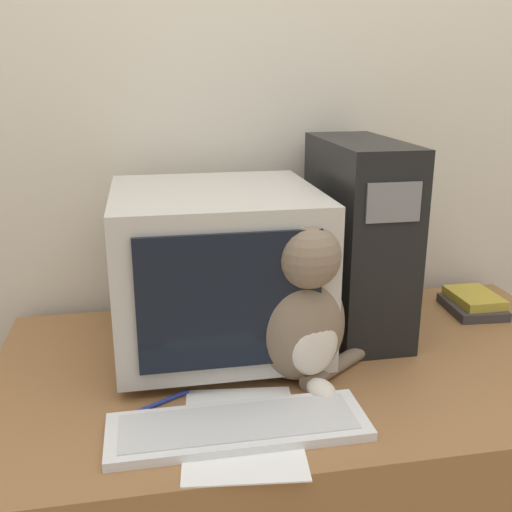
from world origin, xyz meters
TOP-DOWN VIEW (x-y plane):
  - wall_back at (0.00, 0.83)m, footprint 7.00×0.05m
  - desk at (0.00, 0.38)m, footprint 1.38×0.76m
  - crt_monitor at (-0.19, 0.49)m, footprint 0.45×0.45m
  - computer_tower at (0.17, 0.55)m, footprint 0.17×0.40m
  - keyboard at (-0.20, 0.14)m, footprint 0.47×0.15m
  - cat at (-0.03, 0.31)m, footprint 0.31×0.24m
  - book_stack at (0.52, 0.58)m, footprint 0.14×0.18m
  - pen at (-0.34, 0.26)m, footprint 0.13×0.08m
  - paper_sheet at (-0.19, 0.14)m, footprint 0.24×0.32m

SIDE VIEW (x-z plane):
  - desk at x=0.00m, z-range 0.00..0.76m
  - paper_sheet at x=-0.19m, z-range 0.76..0.77m
  - pen at x=-0.34m, z-range 0.76..0.77m
  - keyboard at x=-0.20m, z-range 0.76..0.78m
  - book_stack at x=0.52m, z-range 0.76..0.81m
  - cat at x=-0.03m, z-range 0.74..1.09m
  - crt_monitor at x=-0.19m, z-range 0.77..1.15m
  - computer_tower at x=0.17m, z-range 0.76..1.23m
  - wall_back at x=0.00m, z-range 0.00..2.50m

